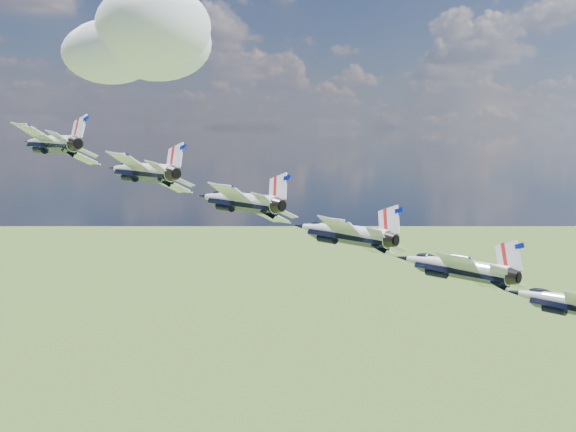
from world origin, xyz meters
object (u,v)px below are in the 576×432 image
jet_2 (237,200)px  jet_4 (452,266)px  jet_0 (49,143)px  jet_1 (140,171)px  jet_5 (572,303)px  jet_3 (341,232)px

jet_2 → jet_4: 27.75m
jet_2 → jet_0: bearing=120.9°
jet_1 → jet_5: size_ratio=1.00×
jet_2 → jet_3: (9.41, -9.55, -3.57)m
jet_4 → jet_3: bearing=120.9°
jet_2 → jet_1: bearing=120.9°
jet_5 → jet_3: bearing=120.9°
jet_0 → jet_4: jet_0 is taller
jet_1 → jet_4: 41.62m
jet_5 → jet_0: bearing=120.9°
jet_3 → jet_4: jet_3 is taller
jet_0 → jet_2: jet_0 is taller
jet_0 → jet_3: size_ratio=1.00×
jet_0 → jet_3: bearing=-59.1°
jet_1 → jet_4: jet_1 is taller
jet_3 → jet_1: bearing=120.9°
jet_0 → jet_3: 41.62m
jet_0 → jet_1: jet_0 is taller
jet_0 → jet_4: (37.64, -38.19, -14.27)m
jet_1 → jet_4: size_ratio=1.00×
jet_2 → jet_3: jet_2 is taller
jet_0 → jet_1: size_ratio=1.00×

